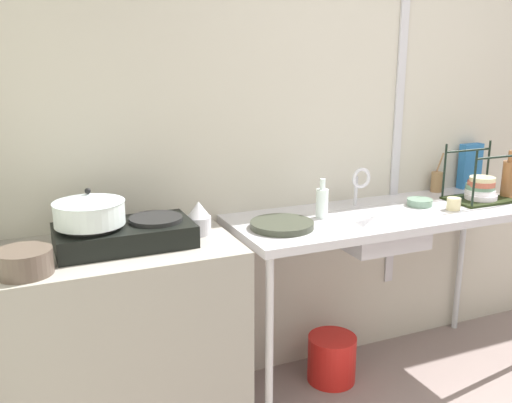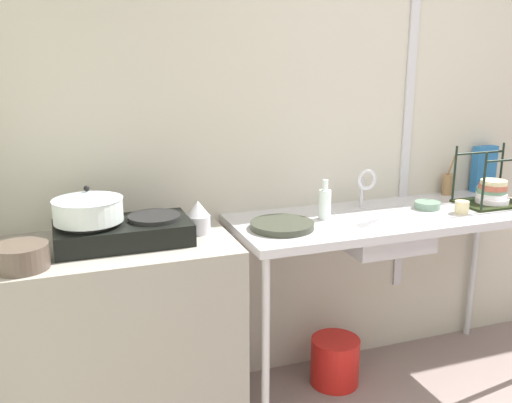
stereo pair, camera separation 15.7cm
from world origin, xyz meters
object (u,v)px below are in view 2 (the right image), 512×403
object	(u,v)px
bottle_by_sink	(325,203)
utensil_jar	(448,184)
percolator	(198,217)
cup_by_rack	(462,207)
stove	(123,231)
cereal_box	(484,169)
pot_on_left_burner	(88,206)
dish_rack	(492,193)
faucet	(366,183)
frying_pan	(282,225)
sink_basin	(383,232)
small_bowl_on_drainboard	(427,205)
pot_beside_stove	(21,257)
bucket_on_floor	(335,361)

from	to	relation	value
bottle_by_sink	utensil_jar	distance (m)	0.90
percolator	cup_by_rack	world-z (taller)	percolator
stove	cereal_box	size ratio (longest dim) A/B	2.12
pot_on_left_burner	dish_rack	xyz separation A→B (m)	(2.05, -0.02, -0.11)
faucet	frying_pan	size ratio (longest dim) A/B	0.72
sink_basin	dish_rack	bearing A→B (deg)	0.79
dish_rack	small_bowl_on_drainboard	xyz separation A→B (m)	(-0.37, 0.04, -0.04)
pot_beside_stove	bottle_by_sink	bearing A→B (deg)	8.60
percolator	utensil_jar	size ratio (longest dim) A/B	0.65
faucet	percolator	bearing A→B (deg)	-173.70
cup_by_rack	bucket_on_floor	bearing A→B (deg)	165.55
small_bowl_on_drainboard	utensil_jar	xyz separation A→B (m)	(0.29, 0.21, 0.04)
bottle_by_sink	pot_beside_stove	bearing A→B (deg)	-171.40
pot_on_left_burner	small_bowl_on_drainboard	size ratio (longest dim) A/B	2.16
faucet	cereal_box	xyz separation A→B (m)	(0.84, 0.11, -0.01)
pot_on_left_burner	bucket_on_floor	size ratio (longest dim) A/B	1.11
faucet	small_bowl_on_drainboard	size ratio (longest dim) A/B	1.60
pot_on_left_burner	cereal_box	size ratio (longest dim) A/B	1.08
frying_pan	stove	bearing A→B (deg)	176.97
stove	cereal_box	bearing A→B (deg)	6.68
cup_by_rack	pot_beside_stove	bearing A→B (deg)	-178.27
percolator	dish_rack	size ratio (longest dim) A/B	0.45
pot_on_left_burner	dish_rack	bearing A→B (deg)	-0.50
frying_pan	bottle_by_sink	bearing A→B (deg)	16.43
cup_by_rack	utensil_jar	size ratio (longest dim) A/B	0.31
stove	faucet	distance (m)	1.25
stove	sink_basin	size ratio (longest dim) A/B	1.35
sink_basin	cereal_box	distance (m)	0.90
dish_rack	cereal_box	size ratio (longest dim) A/B	1.26
pot_beside_stove	cup_by_rack	world-z (taller)	pot_beside_stove
bottle_by_sink	bucket_on_floor	bearing A→B (deg)	6.62
frying_pan	dish_rack	world-z (taller)	dish_rack
sink_basin	small_bowl_on_drainboard	xyz separation A→B (m)	(0.29, 0.05, 0.10)
stove	faucet	xyz separation A→B (m)	(1.24, 0.13, 0.09)
sink_basin	bottle_by_sink	world-z (taller)	bottle_by_sink
frying_pan	cup_by_rack	xyz separation A→B (m)	(0.94, -0.07, 0.02)
small_bowl_on_drainboard	frying_pan	bearing A→B (deg)	-175.59
frying_pan	bottle_by_sink	size ratio (longest dim) A/B	1.51
pot_beside_stove	bottle_by_sink	size ratio (longest dim) A/B	1.04
percolator	small_bowl_on_drainboard	distance (m)	1.21
bottle_by_sink	small_bowl_on_drainboard	bearing A→B (deg)	-0.95
pot_on_left_burner	bottle_by_sink	distance (m)	1.10
frying_pan	pot_on_left_burner	bearing A→B (deg)	177.45
pot_beside_stove	dish_rack	distance (m)	2.31
stove	cup_by_rack	size ratio (longest dim) A/B	7.92
utensil_jar	sink_basin	bearing A→B (deg)	-155.46
pot_on_left_burner	utensil_jar	xyz separation A→B (m)	(1.97, 0.24, -0.11)
bottle_by_sink	dish_rack	bearing A→B (deg)	-3.28
percolator	sink_basin	bearing A→B (deg)	-3.62
frying_pan	cereal_box	world-z (taller)	cereal_box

